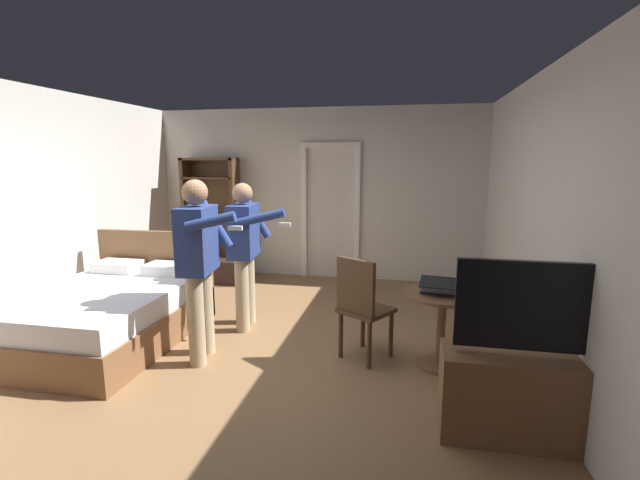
# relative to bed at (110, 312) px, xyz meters

# --- Properties ---
(ground_plane) EXTENTS (6.64, 6.64, 0.00)m
(ground_plane) POSITION_rel_bed_xyz_m (1.58, -0.07, -0.30)
(ground_plane) COLOR olive
(wall_back) EXTENTS (5.38, 0.12, 2.66)m
(wall_back) POSITION_rel_bed_xyz_m (1.58, 3.01, 1.03)
(wall_back) COLOR beige
(wall_back) RESTS_ON ground_plane
(wall_left) EXTENTS (0.15, 6.28, 2.66)m
(wall_left) POSITION_rel_bed_xyz_m (-1.05, -0.07, 1.03)
(wall_left) COLOR beige
(wall_left) RESTS_ON ground_plane
(wall_right) EXTENTS (0.12, 6.28, 2.66)m
(wall_right) POSITION_rel_bed_xyz_m (4.21, -0.07, 1.03)
(wall_right) COLOR beige
(wall_right) RESTS_ON ground_plane
(doorway_frame) EXTENTS (0.93, 0.08, 2.13)m
(doorway_frame) POSITION_rel_bed_xyz_m (1.82, 2.93, 0.92)
(doorway_frame) COLOR white
(doorway_frame) RESTS_ON ground_plane
(bed) EXTENTS (1.48, 2.01, 1.02)m
(bed) POSITION_rel_bed_xyz_m (0.00, 0.00, 0.00)
(bed) COLOR brown
(bed) RESTS_ON ground_plane
(bookshelf) EXTENTS (0.90, 0.32, 1.90)m
(bookshelf) POSITION_rel_bed_xyz_m (-0.12, 2.79, 0.72)
(bookshelf) COLOR #4C331E
(bookshelf) RESTS_ON ground_plane
(tv_flatscreen) EXTENTS (1.15, 0.40, 1.24)m
(tv_flatscreen) POSITION_rel_bed_xyz_m (3.85, -0.94, 0.07)
(tv_flatscreen) COLOR brown
(tv_flatscreen) RESTS_ON ground_plane
(side_table) EXTENTS (0.69, 0.69, 0.70)m
(side_table) POSITION_rel_bed_xyz_m (3.35, 0.05, 0.17)
(side_table) COLOR brown
(side_table) RESTS_ON ground_plane
(laptop) EXTENTS (0.36, 0.37, 0.16)m
(laptop) POSITION_rel_bed_xyz_m (3.31, 0.01, 0.45)
(laptop) COLOR black
(laptop) RESTS_ON side_table
(bottle_on_table) EXTENTS (0.06, 0.06, 0.26)m
(bottle_on_table) POSITION_rel_bed_xyz_m (3.49, -0.03, 0.51)
(bottle_on_table) COLOR #372E2B
(bottle_on_table) RESTS_ON side_table
(wooden_chair) EXTENTS (0.58, 0.58, 0.99)m
(wooden_chair) POSITION_rel_bed_xyz_m (2.62, 0.04, 0.24)
(wooden_chair) COLOR #4C331E
(wooden_chair) RESTS_ON ground_plane
(person_blue_shirt) EXTENTS (0.69, 0.64, 1.70)m
(person_blue_shirt) POSITION_rel_bed_xyz_m (1.15, -0.23, 0.69)
(person_blue_shirt) COLOR tan
(person_blue_shirt) RESTS_ON ground_plane
(person_striped_shirt) EXTENTS (0.75, 0.63, 1.62)m
(person_striped_shirt) POSITION_rel_bed_xyz_m (1.27, 0.63, 0.64)
(person_striped_shirt) COLOR tan
(person_striped_shirt) RESTS_ON ground_plane
(suitcase_dark) EXTENTS (0.56, 0.38, 0.36)m
(suitcase_dark) POSITION_rel_bed_xyz_m (0.39, 2.32, -0.12)
(suitcase_dark) COLOR black
(suitcase_dark) RESTS_ON ground_plane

